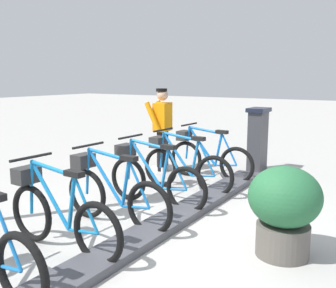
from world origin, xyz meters
name	(u,v)px	position (x,y,z in m)	size (l,w,h in m)	color
ground_plane	(161,229)	(0.00, 0.00, 0.00)	(60.00, 60.00, 0.00)	#ADABA4
dock_rail_base	(161,226)	(0.00, 0.00, 0.05)	(0.44, 6.19, 0.10)	#47474C
payment_kiosk	(258,139)	(0.05, -3.60, 0.67)	(0.36, 0.52, 1.28)	#38383D
bike_docked_0	(207,156)	(0.62, -2.50, 0.43)	(1.72, 0.54, 1.02)	black
bike_docked_1	(183,166)	(0.62, -1.60, 0.43)	(1.72, 0.54, 1.02)	black
bike_docked_2	(152,177)	(0.62, -0.70, 0.43)	(1.72, 0.54, 1.02)	black
bike_docked_3	(112,192)	(0.62, 0.20, 0.43)	(1.72, 0.54, 1.02)	black
bike_docked_4	(57,213)	(0.62, 1.10, 0.43)	(1.72, 0.54, 1.02)	black
worker_near_rack	(162,126)	(1.68, -2.59, 0.91)	(0.49, 0.67, 1.66)	white
planter_bush	(284,207)	(-1.48, -0.10, 0.54)	(0.76, 0.76, 0.97)	#59544C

